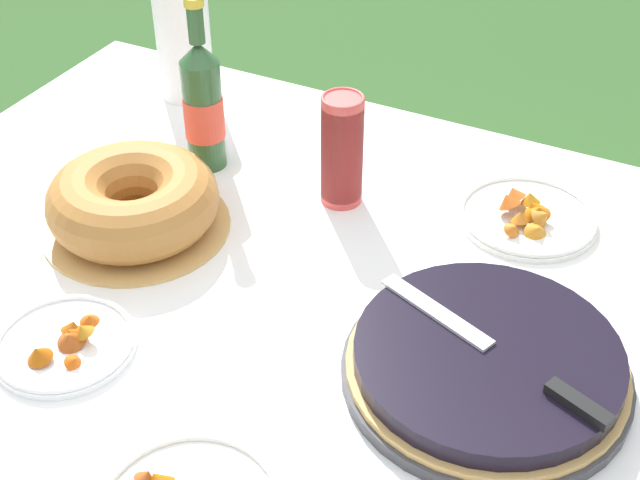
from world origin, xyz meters
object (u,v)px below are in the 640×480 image
at_px(snack_plate_near, 65,343).
at_px(snack_plate_far, 528,215).
at_px(bundt_cake, 133,202).
at_px(cider_bottle_green, 203,105).
at_px(cup_stack, 342,151).
at_px(paper_towel_roll, 183,34).
at_px(berry_tart, 487,364).
at_px(serving_knife, 507,357).

height_order(snack_plate_near, snack_plate_far, snack_plate_far).
height_order(bundt_cake, cider_bottle_green, cider_bottle_green).
relative_size(bundt_cake, cup_stack, 1.55).
xyz_separation_m(cup_stack, paper_towel_roll, (-0.45, 0.20, 0.03)).
bearing_deg(cup_stack, berry_tart, -39.37).
height_order(snack_plate_near, paper_towel_roll, paper_towel_roll).
bearing_deg(bundt_cake, cider_bottle_green, 90.20).
xyz_separation_m(berry_tart, snack_plate_near, (-0.55, -0.21, -0.02)).
height_order(cup_stack, snack_plate_far, cup_stack).
bearing_deg(berry_tart, snack_plate_far, 97.77).
relative_size(cup_stack, snack_plate_far, 0.86).
distance_m(berry_tart, snack_plate_far, 0.38).
xyz_separation_m(bundt_cake, cider_bottle_green, (-0.00, 0.22, 0.07)).
relative_size(serving_knife, snack_plate_far, 1.53).
xyz_separation_m(berry_tart, serving_knife, (0.03, -0.01, 0.04)).
xyz_separation_m(bundt_cake, snack_plate_far, (0.58, 0.31, -0.04)).
height_order(serving_knife, bundt_cake, bundt_cake).
distance_m(snack_plate_near, paper_towel_roll, 0.77).
relative_size(cider_bottle_green, paper_towel_roll, 1.20).
bearing_deg(bundt_cake, berry_tart, -6.05).
bearing_deg(serving_knife, paper_towel_roll, -10.21).
xyz_separation_m(serving_knife, snack_plate_near, (-0.58, -0.20, -0.05)).
distance_m(bundt_cake, snack_plate_far, 0.66).
bearing_deg(snack_plate_near, snack_plate_far, 49.89).
height_order(serving_knife, paper_towel_roll, paper_towel_roll).
height_order(snack_plate_far, paper_towel_roll, paper_towel_roll).
xyz_separation_m(cider_bottle_green, snack_plate_far, (0.58, 0.09, -0.11)).
bearing_deg(serving_knife, cup_stack, -17.29).
relative_size(snack_plate_far, paper_towel_roll, 0.87).
distance_m(berry_tart, bundt_cake, 0.63).
bearing_deg(cup_stack, bundt_cake, -139.52).
distance_m(cider_bottle_green, snack_plate_near, 0.52).
height_order(berry_tart, cup_stack, cup_stack).
bearing_deg(snack_plate_far, paper_towel_roll, 171.05).
bearing_deg(snack_plate_near, cup_stack, 69.67).
bearing_deg(snack_plate_far, cider_bottle_green, -171.18).
relative_size(berry_tart, cider_bottle_green, 1.22).
height_order(cider_bottle_green, snack_plate_near, cider_bottle_green).
distance_m(berry_tart, cider_bottle_green, 0.70).
xyz_separation_m(cup_stack, cider_bottle_green, (-0.27, -0.01, 0.02)).
xyz_separation_m(bundt_cake, paper_towel_roll, (-0.18, 0.43, 0.08)).
relative_size(cup_stack, cider_bottle_green, 0.62).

